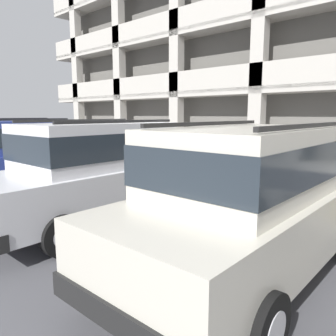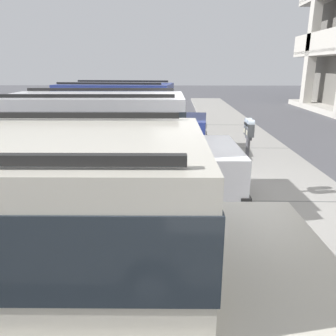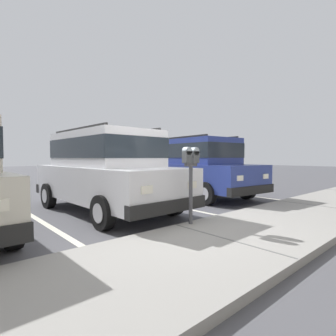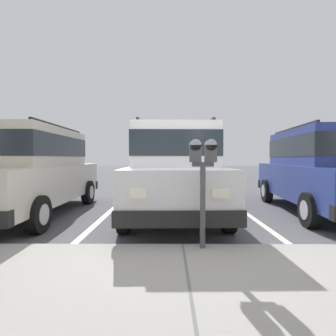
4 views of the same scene
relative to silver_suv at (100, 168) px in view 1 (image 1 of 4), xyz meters
The scene contains 8 objects.
ground_plane 2.51m from the silver_suv, 92.45° to the left, with size 80.00×80.00×0.10m.
sidewalk 3.69m from the silver_suv, 91.55° to the left, with size 40.00×2.20×0.12m.
parking_stall_lines 2.06m from the silver_suv, 28.70° to the left, with size 13.15×4.80×0.01m.
silver_suv is the anchor object (origin of this frame).
red_sedan 3.58m from the silver_suv, behind, with size 2.33×4.94×2.03m.
dark_hatchback 3.27m from the silver_suv, ahead, with size 2.08×4.81×2.03m.
parking_meter_near 2.61m from the silver_suv, 97.68° to the left, with size 0.35×0.12×1.42m.
parking_garage 15.87m from the silver_suv, 95.92° to the left, with size 32.00×10.00×16.25m.
Camera 1 is at (5.41, -6.02, 2.14)m, focal length 35.00 mm.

